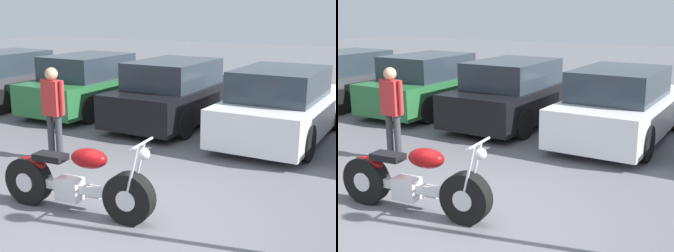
# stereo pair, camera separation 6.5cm
# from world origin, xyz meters

# --- Properties ---
(ground_plane) EXTENTS (60.00, 60.00, 0.00)m
(ground_plane) POSITION_xyz_m (0.00, 0.00, 0.00)
(ground_plane) COLOR slate
(motorcycle) EXTENTS (2.26, 0.63, 1.08)m
(motorcycle) POSITION_xyz_m (-0.56, -0.03, 0.42)
(motorcycle) COLOR black
(motorcycle) RESTS_ON ground_plane
(parked_car_dark_grey) EXTENTS (1.85, 4.13, 1.50)m
(parked_car_dark_grey) POSITION_xyz_m (-6.98, 4.75, 0.70)
(parked_car_dark_grey) COLOR #3D3D42
(parked_car_dark_grey) RESTS_ON ground_plane
(parked_car_green) EXTENTS (1.85, 4.13, 1.50)m
(parked_car_green) POSITION_xyz_m (-4.41, 5.17, 0.70)
(parked_car_green) COLOR #286B38
(parked_car_green) RESTS_ON ground_plane
(parked_car_black) EXTENTS (1.85, 4.13, 1.50)m
(parked_car_black) POSITION_xyz_m (-1.83, 5.10, 0.70)
(parked_car_black) COLOR black
(parked_car_black) RESTS_ON ground_plane
(parked_car_white) EXTENTS (1.85, 4.13, 1.50)m
(parked_car_white) POSITION_xyz_m (0.75, 4.91, 0.70)
(parked_car_white) COLOR white
(parked_car_white) RESTS_ON ground_plane
(person_standing) EXTENTS (0.52, 0.22, 1.67)m
(person_standing) POSITION_xyz_m (-2.35, 1.51, 0.99)
(person_standing) COLOR #38383D
(person_standing) RESTS_ON ground_plane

